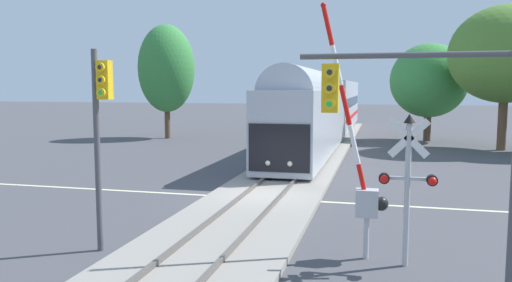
# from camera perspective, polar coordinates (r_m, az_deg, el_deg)

# --- Properties ---
(ground_plane) EXTENTS (220.00, 220.00, 0.00)m
(ground_plane) POSITION_cam_1_polar(r_m,az_deg,el_deg) (19.85, 1.04, -6.57)
(ground_plane) COLOR #47474C
(road_centre_stripe) EXTENTS (44.00, 0.20, 0.01)m
(road_centre_stripe) POSITION_cam_1_polar(r_m,az_deg,el_deg) (19.85, 1.04, -6.56)
(road_centre_stripe) COLOR beige
(road_centre_stripe) RESTS_ON ground
(railway_track) EXTENTS (4.40, 80.00, 0.32)m
(railway_track) POSITION_cam_1_polar(r_m,az_deg,el_deg) (19.83, 1.04, -6.30)
(railway_track) COLOR gray
(railway_track) RESTS_ON ground
(commuter_train) EXTENTS (3.04, 41.47, 5.16)m
(commuter_train) POSITION_cam_1_polar(r_m,az_deg,el_deg) (40.98, 7.98, 3.90)
(commuter_train) COLOR #B2B7C1
(commuter_train) RESTS_ON railway_track
(crossing_gate_near) EXTENTS (1.78, 0.40, 6.47)m
(crossing_gate_near) POSITION_cam_1_polar(r_m,az_deg,el_deg) (12.98, 12.13, -4.38)
(crossing_gate_near) COLOR #B7B7BC
(crossing_gate_near) RESTS_ON ground
(crossing_signal_mast) EXTENTS (1.36, 0.44, 3.74)m
(crossing_signal_mast) POSITION_cam_1_polar(r_m,az_deg,el_deg) (12.60, 16.89, -3.64)
(crossing_signal_mast) COLOR #B2B2B7
(crossing_signal_mast) RESTS_ON ground
(traffic_signal_median) EXTENTS (0.53, 0.38, 5.35)m
(traffic_signal_median) POSITION_cam_1_polar(r_m,az_deg,el_deg) (13.67, -17.29, 2.59)
(traffic_signal_median) COLOR #4C4C51
(traffic_signal_median) RESTS_ON ground
(traffic_signal_near_right) EXTENTS (4.64, 0.38, 5.25)m
(traffic_signal_near_right) POSITION_cam_1_polar(r_m,az_deg,el_deg) (10.48, 21.30, 3.44)
(traffic_signal_near_right) COLOR #4C4C51
(traffic_signal_near_right) RESTS_ON ground
(pine_left_background) EXTENTS (4.76, 4.76, 9.60)m
(pine_left_background) POSITION_cam_1_polar(r_m,az_deg,el_deg) (43.37, -10.15, 8.10)
(pine_left_background) COLOR brown
(pine_left_background) RESTS_ON ground
(elm_centre_background) EXTENTS (6.12, 6.12, 7.86)m
(elm_centre_background) POSITION_cam_1_polar(r_m,az_deg,el_deg) (42.82, 19.07, 6.51)
(elm_centre_background) COLOR #4C3828
(elm_centre_background) RESTS_ON ground
(oak_far_right) EXTENTS (7.55, 7.55, 9.94)m
(oak_far_right) POSITION_cam_1_polar(r_m,az_deg,el_deg) (38.60, 26.55, 8.82)
(oak_far_right) COLOR brown
(oak_far_right) RESTS_ON ground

